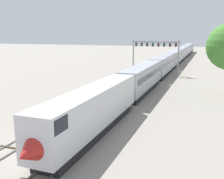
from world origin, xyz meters
TOP-DOWN VIEW (x-y plane):
  - ground_plane at (0.00, 0.00)m, footprint 400.00×400.00m
  - track_main at (2.00, 60.00)m, footprint 2.60×200.00m
  - track_near at (-3.50, 40.00)m, footprint 2.60×160.00m
  - passenger_train at (2.00, 67.15)m, footprint 3.04×146.78m
  - signal_gantry at (-0.25, 46.90)m, footprint 12.10×0.49m

SIDE VIEW (x-z plane):
  - ground_plane at x=0.00m, z-range 0.00..0.00m
  - track_main at x=2.00m, z-range -0.01..0.15m
  - track_near at x=-3.50m, z-range -0.01..0.15m
  - passenger_train at x=2.00m, z-range 0.21..5.01m
  - signal_gantry at x=-0.25m, z-range 2.11..10.86m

